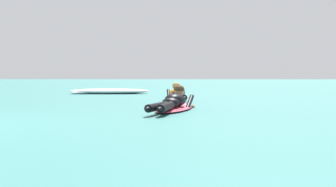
# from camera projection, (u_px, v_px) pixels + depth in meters

# --- Properties ---
(ground_plane) EXTENTS (120.00, 120.00, 0.00)m
(ground_plane) POSITION_uv_depth(u_px,v_px,m) (98.00, 94.00, 15.47)
(ground_plane) COLOR #387A75
(surfer_near) EXTENTS (0.88, 2.58, 0.55)m
(surfer_near) POSITION_uv_depth(u_px,v_px,m) (173.00, 104.00, 8.26)
(surfer_near) COLOR #E54C66
(surfer_near) RESTS_ON ground
(surfer_far) EXTENTS (0.82, 2.62, 0.55)m
(surfer_far) POSITION_uv_depth(u_px,v_px,m) (177.00, 95.00, 11.73)
(surfer_far) COLOR silver
(surfer_far) RESTS_ON ground
(whitewater_mid_left) EXTENTS (3.09, 1.32, 0.20)m
(whitewater_mid_left) POSITION_uv_depth(u_px,v_px,m) (110.00, 91.00, 15.90)
(whitewater_mid_left) COLOR white
(whitewater_mid_left) RESTS_ON ground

